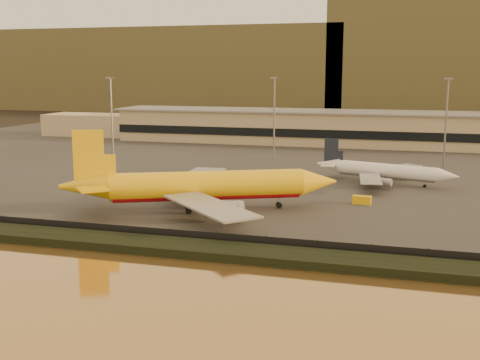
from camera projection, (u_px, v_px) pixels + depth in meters
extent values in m
plane|color=black|center=(229.00, 226.00, 108.52)|extent=(900.00, 900.00, 0.00)
cube|color=black|center=(197.00, 249.00, 92.32)|extent=(320.00, 7.00, 1.40)
cube|color=#2D2D2D|center=(313.00, 155.00, 198.32)|extent=(320.00, 220.00, 0.20)
cube|color=black|center=(206.00, 238.00, 95.99)|extent=(300.00, 0.05, 2.20)
cube|color=tan|center=(326.00, 128.00, 225.58)|extent=(160.00, 22.00, 12.00)
cube|color=black|center=(322.00, 134.00, 215.17)|extent=(160.00, 0.60, 3.00)
cube|color=gray|center=(327.00, 111.00, 224.44)|extent=(164.00, 24.00, 0.60)
cube|color=tan|center=(104.00, 125.00, 255.37)|extent=(50.00, 18.00, 9.00)
cylinder|color=slate|center=(112.00, 119.00, 188.66)|extent=(0.50, 0.50, 25.00)
cube|color=slate|center=(110.00, 78.00, 186.36)|extent=(2.20, 2.20, 0.40)
cylinder|color=slate|center=(274.00, 120.00, 184.57)|extent=(0.50, 0.50, 25.00)
cube|color=slate|center=(275.00, 78.00, 182.27)|extent=(2.20, 2.20, 0.40)
cylinder|color=slate|center=(446.00, 124.00, 169.13)|extent=(0.50, 0.50, 25.00)
cube|color=slate|center=(449.00, 79.00, 166.83)|extent=(2.20, 2.20, 0.40)
cube|color=brown|center=(184.00, 70.00, 462.94)|extent=(260.00, 160.00, 55.00)
cylinder|color=yellow|center=(207.00, 185.00, 119.02)|extent=(36.87, 20.73, 5.49)
cylinder|color=#B80A11|center=(207.00, 189.00, 119.19)|extent=(35.41, 19.19, 4.28)
cone|color=yellow|center=(318.00, 182.00, 122.30)|extent=(9.00, 8.06, 5.49)
cone|color=yellow|center=(84.00, 186.00, 115.51)|extent=(10.92, 8.93, 5.49)
cube|color=yellow|center=(89.00, 155.00, 114.57)|extent=(5.47, 2.80, 9.61)
cube|color=yellow|center=(98.00, 179.00, 121.08)|extent=(5.83, 5.77, 0.33)
cube|color=yellow|center=(93.00, 189.00, 110.40)|extent=(7.41, 7.41, 0.33)
cube|color=gray|center=(197.00, 177.00, 133.26)|extent=(8.40, 24.05, 0.33)
cylinder|color=gray|center=(210.00, 186.00, 130.45)|extent=(7.02, 5.37, 3.02)
cube|color=gray|center=(209.00, 206.00, 104.81)|extent=(22.31, 21.72, 0.33)
cylinder|color=gray|center=(222.00, 209.00, 108.94)|extent=(7.02, 5.37, 3.02)
cylinder|color=black|center=(279.00, 205.00, 121.95)|extent=(1.50, 1.37, 1.21)
cylinder|color=slate|center=(279.00, 202.00, 121.84)|extent=(0.21, 0.21, 2.47)
cylinder|color=black|center=(189.00, 211.00, 116.87)|extent=(1.50, 1.37, 1.21)
cylinder|color=slate|center=(189.00, 208.00, 116.76)|extent=(0.21, 0.21, 2.47)
cylinder|color=black|center=(187.00, 205.00, 121.68)|extent=(1.50, 1.37, 1.21)
cylinder|color=slate|center=(187.00, 202.00, 121.57)|extent=(0.21, 0.21, 2.47)
cylinder|color=white|center=(387.00, 171.00, 147.51)|extent=(24.73, 10.12, 3.44)
cylinder|color=gray|center=(387.00, 173.00, 147.62)|extent=(23.87, 9.20, 2.68)
cone|color=white|center=(448.00, 176.00, 139.81)|extent=(5.57, 4.63, 3.44)
cone|color=white|center=(328.00, 164.00, 155.52)|extent=(6.89, 5.01, 3.44)
cube|color=black|center=(331.00, 150.00, 154.47)|extent=(3.71, 1.31, 6.01)
cube|color=white|center=(339.00, 162.00, 157.62)|extent=(4.67, 4.63, 0.21)
cube|color=white|center=(328.00, 166.00, 151.89)|extent=(3.55, 3.38, 0.21)
cube|color=gray|center=(396.00, 168.00, 155.86)|extent=(13.31, 15.15, 0.21)
cylinder|color=gray|center=(399.00, 173.00, 153.20)|extent=(4.49, 2.95, 1.89)
cube|color=gray|center=(370.00, 179.00, 140.09)|extent=(6.41, 15.88, 0.21)
cylinder|color=gray|center=(381.00, 182.00, 141.30)|extent=(4.49, 2.95, 1.89)
cylinder|color=black|center=(425.00, 186.00, 143.11)|extent=(0.89, 0.79, 0.76)
cylinder|color=slate|center=(425.00, 184.00, 143.04)|extent=(0.18, 0.18, 1.55)
cylinder|color=black|center=(374.00, 182.00, 148.08)|extent=(0.89, 0.79, 0.76)
cylinder|color=slate|center=(374.00, 181.00, 148.01)|extent=(0.18, 0.18, 1.55)
cylinder|color=black|center=(378.00, 180.00, 150.66)|extent=(0.89, 0.79, 0.76)
cylinder|color=slate|center=(378.00, 179.00, 150.59)|extent=(0.18, 0.18, 1.55)
cube|color=yellow|center=(362.00, 200.00, 125.49)|extent=(3.96, 1.99, 1.74)
cube|color=white|center=(242.00, 180.00, 148.07)|extent=(3.62, 1.78, 1.59)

